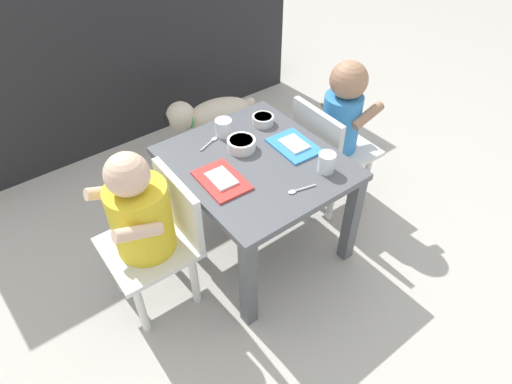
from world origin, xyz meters
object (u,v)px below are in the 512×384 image
food_tray_left (222,180)px  spoon_by_left_tray (299,190)px  dining_table (256,176)px  seated_child_left (144,217)px  spoon_by_right_tray (210,142)px  water_cup_left (326,163)px  cereal_bowl_right_side (242,143)px  cereal_bowl_left_side (263,120)px  seated_child_right (339,121)px  water_cup_right (225,128)px  dog (212,116)px  food_tray_right (294,145)px

food_tray_left → spoon_by_left_tray: (0.17, -0.19, -0.00)m
dining_table → seated_child_left: (-0.43, 0.01, 0.05)m
spoon_by_right_tray → water_cup_left: bearing=-59.1°
cereal_bowl_right_side → spoon_by_left_tray: size_ratio=1.03×
dining_table → cereal_bowl_left_side: size_ratio=7.16×
water_cup_left → spoon_by_right_tray: size_ratio=0.71×
seated_child_right → spoon_by_right_tray: size_ratio=6.70×
food_tray_left → water_cup_right: (0.16, 0.22, 0.02)m
dining_table → spoon_by_left_tray: (0.01, -0.21, 0.07)m
spoon_by_left_tray → dining_table: bearing=93.9°
seated_child_right → food_tray_left: seated_child_right is taller
dog → food_tray_left: size_ratio=2.30×
food_tray_right → spoon_by_left_tray: size_ratio=1.88×
food_tray_right → spoon_by_right_tray: bearing=138.1°
water_cup_right → food_tray_left: bearing=-126.9°
dog → cereal_bowl_right_side: size_ratio=4.35×
dining_table → food_tray_right: food_tray_right is taller
spoon_by_right_tray → water_cup_right: bearing=10.0°
dining_table → seated_child_left: seated_child_left is taller
dog → seated_child_left: bearing=-136.1°
water_cup_left → cereal_bowl_right_side: size_ratio=0.67×
seated_child_right → food_tray_left: 0.59m
water_cup_right → spoon_by_left_tray: bearing=-88.6°
water_cup_left → cereal_bowl_left_side: (0.01, 0.35, -0.01)m
cereal_bowl_left_side → spoon_by_left_tray: bearing=-111.4°
water_cup_left → water_cup_right: (-0.15, 0.38, -0.00)m
dining_table → water_cup_right: size_ratio=9.43×
dog → food_tray_right: food_tray_right is taller
seated_child_left → spoon_by_left_tray: seated_child_left is taller
spoon_by_left_tray → cereal_bowl_right_side: bearing=92.1°
cereal_bowl_left_side → spoon_by_right_tray: (-0.23, 0.02, -0.01)m
cereal_bowl_right_side → spoon_by_left_tray: cereal_bowl_right_side is taller
dining_table → dog: dining_table is taller
spoon_by_left_tray → water_cup_left: bearing=9.0°
food_tray_left → water_cup_right: water_cup_right is taller
spoon_by_left_tray → spoon_by_right_tray: 0.40m
water_cup_right → spoon_by_left_tray: 0.41m
dog → spoon_by_left_tray: 0.88m
seated_child_left → dog: (0.63, 0.61, -0.19)m
seated_child_right → cereal_bowl_right_side: (-0.42, 0.07, 0.04)m
food_tray_left → water_cup_left: 0.35m
seated_child_left → food_tray_right: size_ratio=3.45×
water_cup_right → spoon_by_left_tray: water_cup_right is taller
seated_child_left → food_tray_right: 0.59m
food_tray_left → cereal_bowl_right_side: (0.16, 0.11, 0.02)m
food_tray_left → seated_child_right: bearing=3.6°
dog → spoon_by_left_tray: size_ratio=4.49×
dining_table → water_cup_right: 0.22m
seated_child_left → spoon_by_left_tray: (0.44, -0.22, 0.03)m
seated_child_right → water_cup_right: seated_child_right is taller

